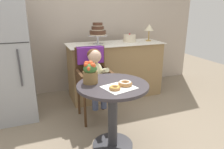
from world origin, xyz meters
The scene contains 14 objects.
ground_plane centered at (0.00, 0.00, 0.00)m, with size 8.00×8.00×0.00m, color gray.
back_wall centered at (0.00, 1.85, 1.35)m, with size 4.80×0.10×2.70m, color #B2A393.
cafe_table centered at (0.00, 0.00, 0.51)m, with size 0.72×0.72×0.72m.
wicker_chair centered at (0.00, 0.75, 0.64)m, with size 0.42×0.45×0.95m.
seated_child centered at (0.00, 0.60, 0.68)m, with size 0.27×0.32×0.73m.
paper_napkin centered at (0.02, -0.11, 0.72)m, with size 0.28×0.25×0.00m, color white.
donut_front centered at (0.10, -0.08, 0.74)m, with size 0.14×0.14×0.04m.
donut_mid centered at (-0.04, -0.15, 0.74)m, with size 0.11×0.11×0.03m.
flower_vase centered at (-0.19, 0.12, 0.83)m, with size 0.15×0.15×0.22m.
display_counter centered at (0.55, 1.30, 0.45)m, with size 1.56×0.62×0.90m.
tiered_cake_stand centered at (0.26, 1.30, 1.10)m, with size 0.30×0.30×0.33m.
round_layer_cake centered at (0.83, 1.34, 0.96)m, with size 0.20×0.20×0.14m.
table_lamp centered at (1.17, 1.31, 1.12)m, with size 0.15×0.15×0.28m.
refrigerator centered at (-1.05, 1.10, 0.85)m, with size 0.64×0.63×1.70m.
Camera 1 is at (-0.70, -1.80, 1.44)m, focal length 33.18 mm.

